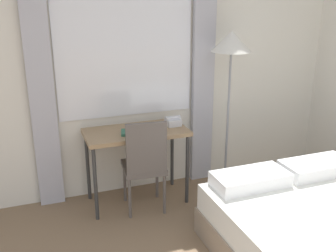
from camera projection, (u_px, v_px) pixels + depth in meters
The scene contains 6 objects.
wall_back_with_window at pixel (142, 66), 4.04m from camera, with size 5.37×0.13×2.70m.
desk at pixel (136, 138), 3.90m from camera, with size 1.01×0.51×0.78m.
desk_chair at pixel (145, 162), 3.76m from camera, with size 0.44×0.44×0.96m.
standing_lamp at pixel (231, 55), 3.93m from camera, with size 0.41×0.41×1.71m.
telephone at pixel (173, 122), 4.01m from camera, with size 0.16×0.14×0.09m.
book at pixel (132, 132), 3.79m from camera, with size 0.24×0.21×0.02m.
Camera 1 is at (-1.17, -0.72, 2.06)m, focal length 42.00 mm.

